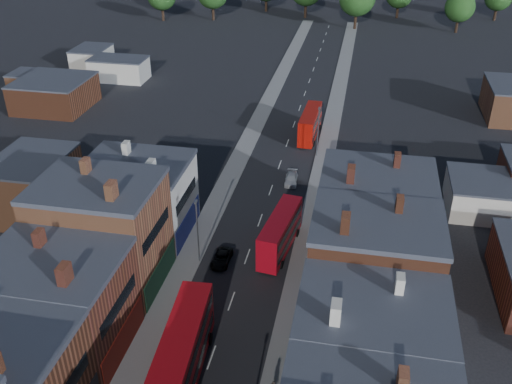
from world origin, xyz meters
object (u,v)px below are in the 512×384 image
at_px(bus_1, 280,232).
at_px(bus_2, 310,124).
at_px(car_3, 291,179).
at_px(bus_0, 183,350).
at_px(car_2, 222,258).

relative_size(bus_1, bus_2, 1.02).
xyz_separation_m(bus_1, car_3, (-0.99, 16.66, -1.85)).
height_order(bus_0, bus_2, bus_0).
distance_m(bus_0, bus_2, 53.66).
xyz_separation_m(bus_1, bus_2, (-0.23, 32.92, -0.01)).
bearing_deg(car_2, bus_2, 81.67).
distance_m(bus_2, car_2, 37.19).
bearing_deg(bus_0, car_3, 79.56).
height_order(bus_1, bus_2, bus_1).
height_order(bus_0, car_3, bus_0).
relative_size(bus_0, car_3, 3.01).
bearing_deg(car_2, bus_0, -86.16).
bearing_deg(car_2, bus_1, 32.24).
xyz_separation_m(bus_2, car_2, (-5.92, -36.67, -1.88)).
bearing_deg(car_3, car_2, -107.40).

